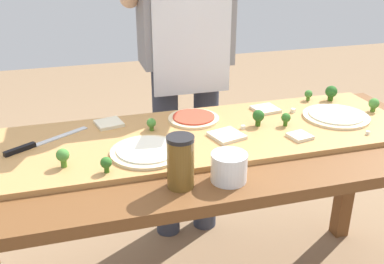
% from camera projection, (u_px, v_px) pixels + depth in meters
% --- Properties ---
extents(prep_table, '(1.79, 0.70, 0.75)m').
position_uv_depth(prep_table, '(205.00, 173.00, 1.59)').
color(prep_table, brown).
rests_on(prep_table, ground).
extents(cutting_board, '(1.52, 0.50, 0.02)m').
position_uv_depth(cutting_board, '(210.00, 134.00, 1.63)').
color(cutting_board, '#B27F47').
rests_on(cutting_board, prep_table).
extents(chefs_knife, '(0.28, 0.19, 0.02)m').
position_uv_depth(chefs_knife, '(36.00, 144.00, 1.52)').
color(chefs_knife, '#B7BABF').
rests_on(chefs_knife, cutting_board).
extents(pizza_whole_cheese_artichoke, '(0.26, 0.26, 0.02)m').
position_uv_depth(pizza_whole_cheese_artichoke, '(336.00, 116.00, 1.75)').
color(pizza_whole_cheese_artichoke, beige).
rests_on(pizza_whole_cheese_artichoke, cutting_board).
extents(pizza_whole_white_garlic, '(0.25, 0.25, 0.02)m').
position_uv_depth(pizza_whole_white_garlic, '(148.00, 151.00, 1.47)').
color(pizza_whole_white_garlic, beige).
rests_on(pizza_whole_white_garlic, cutting_board).
extents(pizza_whole_tomato_red, '(0.20, 0.20, 0.02)m').
position_uv_depth(pizza_whole_tomato_red, '(194.00, 118.00, 1.73)').
color(pizza_whole_tomato_red, beige).
rests_on(pizza_whole_tomato_red, cutting_board).
extents(pizza_slice_far_left, '(0.09, 0.09, 0.01)m').
position_uv_depth(pizza_slice_far_left, '(300.00, 136.00, 1.58)').
color(pizza_slice_far_left, beige).
rests_on(pizza_slice_far_left, cutting_board).
extents(pizza_slice_near_left, '(0.13, 0.13, 0.01)m').
position_uv_depth(pizza_slice_near_left, '(227.00, 135.00, 1.59)').
color(pizza_slice_near_left, beige).
rests_on(pizza_slice_near_left, cutting_board).
extents(pizza_slice_far_right, '(0.11, 0.11, 0.01)m').
position_uv_depth(pizza_slice_far_right, '(109.00, 123.00, 1.69)').
color(pizza_slice_far_right, beige).
rests_on(pizza_slice_far_right, cutting_board).
extents(pizza_slice_near_right, '(0.11, 0.11, 0.01)m').
position_uv_depth(pizza_slice_near_right, '(266.00, 109.00, 1.82)').
color(pizza_slice_near_right, beige).
rests_on(pizza_slice_near_right, cutting_board).
extents(broccoli_floret_center_left, '(0.03, 0.03, 0.05)m').
position_uv_depth(broccoli_floret_center_left, '(151.00, 123.00, 1.63)').
color(broccoli_floret_center_left, '#487A23').
rests_on(broccoli_floret_center_left, cutting_board).
extents(broccoli_floret_back_mid, '(0.04, 0.04, 0.06)m').
position_uv_depth(broccoli_floret_back_mid, '(258.00, 116.00, 1.67)').
color(broccoli_floret_back_mid, '#2C5915').
rests_on(broccoli_floret_back_mid, cutting_board).
extents(broccoli_floret_front_right, '(0.03, 0.03, 0.05)m').
position_uv_depth(broccoli_floret_front_right, '(308.00, 94.00, 1.93)').
color(broccoli_floret_front_right, '#3F7220').
rests_on(broccoli_floret_front_right, cutting_board).
extents(broccoli_floret_back_left, '(0.04, 0.04, 0.06)m').
position_uv_depth(broccoli_floret_back_left, '(63.00, 156.00, 1.37)').
color(broccoli_floret_back_left, '#487A23').
rests_on(broccoli_floret_back_left, cutting_board).
extents(broccoli_floret_back_right, '(0.05, 0.05, 0.07)m').
position_uv_depth(broccoli_floret_back_right, '(331.00, 92.00, 1.92)').
color(broccoli_floret_back_right, '#2C5915').
rests_on(broccoli_floret_back_right, cutting_board).
extents(broccoli_floret_front_left, '(0.04, 0.04, 0.05)m').
position_uv_depth(broccoli_floret_front_left, '(286.00, 118.00, 1.67)').
color(broccoli_floret_front_left, '#366618').
rests_on(broccoli_floret_front_left, cutting_board).
extents(broccoli_floret_center_right, '(0.04, 0.04, 0.05)m').
position_uv_depth(broccoli_floret_center_right, '(106.00, 163.00, 1.34)').
color(broccoli_floret_center_right, '#366618').
rests_on(broccoli_floret_center_right, cutting_board).
extents(broccoli_floret_front_mid, '(0.04, 0.04, 0.06)m').
position_uv_depth(broccoli_floret_front_mid, '(374.00, 104.00, 1.80)').
color(broccoli_floret_front_mid, '#487A23').
rests_on(broccoli_floret_front_mid, cutting_board).
extents(cheese_crumble_a, '(0.02, 0.02, 0.02)m').
position_uv_depth(cheese_crumble_a, '(184.00, 136.00, 1.57)').
color(cheese_crumble_a, white).
rests_on(cheese_crumble_a, cutting_board).
extents(cheese_crumble_b, '(0.01, 0.01, 0.01)m').
position_uv_depth(cheese_crumble_b, '(243.00, 127.00, 1.65)').
color(cheese_crumble_b, silver).
rests_on(cheese_crumble_b, cutting_board).
extents(cheese_crumble_c, '(0.02, 0.02, 0.01)m').
position_uv_depth(cheese_crumble_c, '(368.00, 133.00, 1.61)').
color(cheese_crumble_c, silver).
rests_on(cheese_crumble_c, cutting_board).
extents(cheese_crumble_d, '(0.02, 0.02, 0.02)m').
position_uv_depth(cheese_crumble_d, '(293.00, 111.00, 1.80)').
color(cheese_crumble_d, silver).
rests_on(cheese_crumble_d, cutting_board).
extents(flour_cup, '(0.11, 0.11, 0.09)m').
position_uv_depth(flour_cup, '(230.00, 169.00, 1.33)').
color(flour_cup, white).
rests_on(flour_cup, prep_table).
extents(sauce_jar, '(0.08, 0.08, 0.16)m').
position_uv_depth(sauce_jar, '(181.00, 162.00, 1.28)').
color(sauce_jar, brown).
rests_on(sauce_jar, prep_table).
extents(cook_center, '(0.54, 0.39, 1.67)m').
position_uv_depth(cook_center, '(186.00, 42.00, 1.96)').
color(cook_center, '#333847').
rests_on(cook_center, ground).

